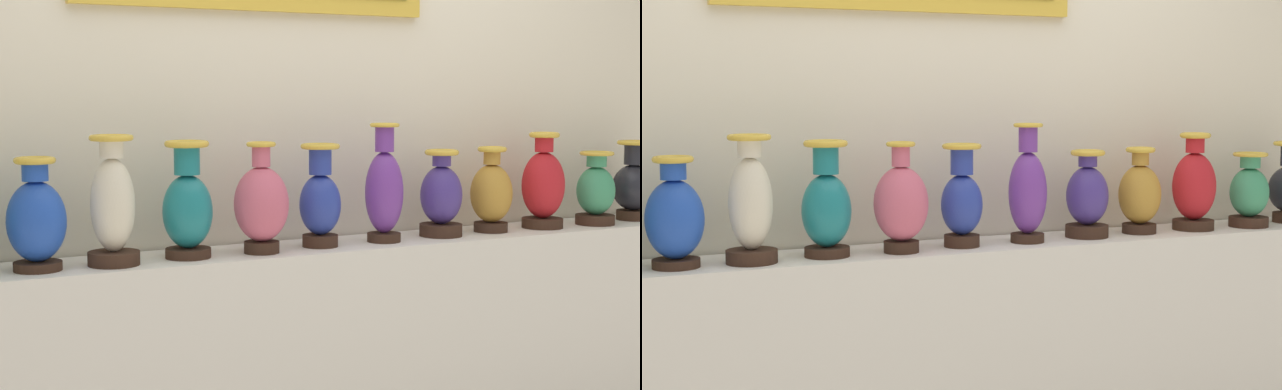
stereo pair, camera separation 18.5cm
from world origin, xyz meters
TOP-DOWN VIEW (x-y plane):
  - display_shelf at (0.00, 0.00)m, footprint 3.36×0.32m
  - back_wall at (-0.00, 0.22)m, footprint 4.94×0.14m
  - vase_sapphire at (-0.96, -0.03)m, footprint 0.17×0.17m
  - vase_ivory at (-0.73, -0.04)m, footprint 0.16×0.16m
  - vase_teal at (-0.49, -0.02)m, footprint 0.16×0.16m
  - vase_rose at (-0.24, -0.05)m, footprint 0.18×0.18m
  - vase_cobalt at (-0.01, -0.02)m, footprint 0.14×0.14m
  - vase_violet at (0.24, -0.03)m, footprint 0.14×0.14m
  - vase_indigo at (0.49, -0.01)m, footprint 0.16×0.16m
  - vase_ochre at (0.73, -0.01)m, footprint 0.16×0.16m
  - vase_crimson at (0.97, -0.02)m, footprint 0.16×0.16m
  - vase_jade at (1.22, -0.04)m, footprint 0.15×0.15m

SIDE VIEW (x-z plane):
  - display_shelf at x=0.00m, z-range 0.00..0.97m
  - vase_jade at x=1.22m, z-range 0.95..1.24m
  - vase_indigo at x=0.49m, z-range 0.95..1.27m
  - vase_ochre at x=0.73m, z-range 0.95..1.27m
  - vase_sapphire at x=-0.96m, z-range 0.95..1.29m
  - vase_cobalt at x=-0.01m, z-range 0.95..1.30m
  - vase_rose at x=-0.24m, z-range 0.95..1.31m
  - vase_crimson at x=0.97m, z-range 0.94..1.32m
  - vase_teal at x=-0.49m, z-range 0.94..1.32m
  - vase_ivory at x=-0.73m, z-range 0.95..1.34m
  - vase_violet at x=0.24m, z-range 0.94..1.36m
  - back_wall at x=0.00m, z-range 0.02..2.81m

